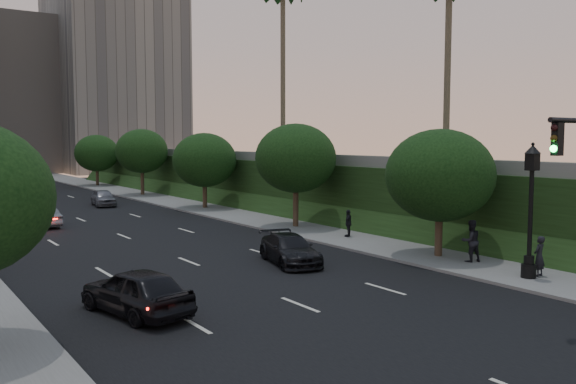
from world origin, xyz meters
TOP-DOWN VIEW (x-y plane):
  - ground at (0.00, 0.00)m, footprint 160.00×160.00m
  - road_surface at (0.00, 30.00)m, footprint 16.00×140.00m
  - sidewalk_right at (10.25, 30.00)m, footprint 4.50×140.00m
  - embankment at (22.00, 28.00)m, footprint 18.00×90.00m
  - parapet_wall at (13.50, 28.00)m, footprint 0.35×90.00m
  - office_block_right at (24.00, 96.00)m, footprint 20.00×22.00m
  - tree_right_a at (10.30, 8.00)m, footprint 5.20×5.20m
  - tree_right_b at (10.30, 20.00)m, footprint 5.20×5.20m
  - tree_right_c at (10.30, 33.00)m, footprint 5.20×5.20m
  - tree_right_d at (10.30, 47.00)m, footprint 5.20×5.20m
  - tree_right_e at (10.30, 62.00)m, footprint 5.20×5.20m
  - street_lamp at (9.75, 2.73)m, footprint 0.64×0.64m
  - sedan_near_left at (-5.08, 7.13)m, footprint 2.80×4.91m
  - sedan_mid_left at (-3.05, 29.76)m, footprint 1.69×3.96m
  - sedan_near_right at (3.70, 11.04)m, footprint 2.99×4.97m
  - sedan_far_right at (4.11, 39.96)m, footprint 2.24×4.41m
  - pedestrian_a at (10.33, 2.65)m, footprint 0.66×0.49m
  - pedestrian_b at (10.39, 6.16)m, footprint 1.10×0.96m
  - pedestrian_c at (10.39, 14.85)m, footprint 0.97×0.83m

SIDE VIEW (x-z plane):
  - ground at x=0.00m, z-range 0.00..0.00m
  - road_surface at x=0.00m, z-range 0.00..0.02m
  - sidewalk_right at x=10.25m, z-range 0.00..0.15m
  - sedan_mid_left at x=-3.05m, z-range 0.00..1.27m
  - sedan_near_right at x=3.70m, z-range 0.00..1.35m
  - sedan_far_right at x=4.11m, z-range 0.00..1.44m
  - sedan_near_left at x=-5.08m, z-range 0.00..1.58m
  - pedestrian_c at x=10.39m, z-range 0.15..1.71m
  - pedestrian_a at x=10.33m, z-range 0.15..1.81m
  - pedestrian_b at x=10.39m, z-range 0.15..2.08m
  - embankment at x=22.00m, z-range 0.00..4.00m
  - street_lamp at x=9.75m, z-range -0.18..5.44m
  - tree_right_a at x=10.30m, z-range 0.90..7.14m
  - tree_right_c at x=10.30m, z-range 0.90..7.14m
  - tree_right_e at x=10.30m, z-range 0.90..7.14m
  - parapet_wall at x=13.50m, z-range 4.00..4.70m
  - tree_right_b at x=10.30m, z-range 1.15..7.88m
  - tree_right_d at x=10.30m, z-range 1.15..7.88m
  - office_block_right at x=24.00m, z-range 0.00..36.00m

